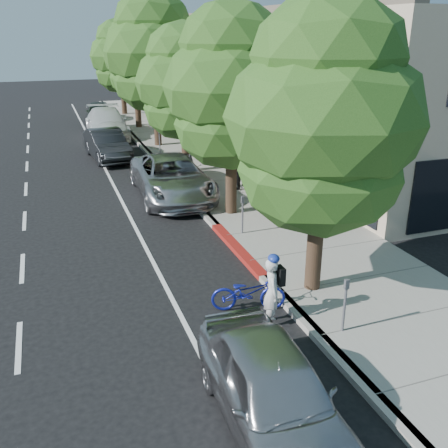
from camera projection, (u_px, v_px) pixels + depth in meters
name	position (u px, v px, depth m)	size (l,w,h in m)	color
ground	(250.00, 265.00, 14.40)	(120.00, 120.00, 0.00)	black
sidewalk	(229.00, 181.00, 22.11)	(4.60, 56.00, 0.15)	gray
curb	(179.00, 186.00, 21.39)	(0.30, 56.00, 0.15)	#9E998E
curb_red_segment	(238.00, 249.00, 15.25)	(0.32, 4.00, 0.15)	maroon
storefront_building	(282.00, 77.00, 31.91)	(10.00, 36.00, 7.00)	#C3AE96
street_tree_0	(324.00, 121.00, 11.33)	(4.62, 4.62, 7.21)	black
street_tree_1	(232.00, 89.00, 16.55)	(4.63, 4.63, 7.33)	black
street_tree_2	(184.00, 83.00, 21.95)	(4.36, 4.36, 6.75)	black
street_tree_3	(154.00, 54.00, 26.85)	(5.47, 5.47, 8.40)	black
street_tree_4	(135.00, 58.00, 32.30)	(4.07, 4.07, 7.28)	black
street_tree_5	(121.00, 57.00, 37.64)	(4.66, 4.66, 7.19)	black
cyclist	(272.00, 292.00, 11.27)	(0.59, 0.39, 1.63)	silver
bicycle	(248.00, 292.00, 11.96)	(0.62, 1.79, 0.94)	#161F9D
silver_suv	(172.00, 178.00, 19.93)	(2.70, 5.85, 1.63)	#AFAEB3
dark_sedan	(107.00, 145.00, 25.83)	(1.62, 4.63, 1.53)	black
white_pickup	(107.00, 123.00, 31.05)	(2.44, 6.01, 1.74)	silver
dark_suv_far	(99.00, 112.00, 35.94)	(1.76, 4.37, 1.49)	black
near_car_a	(273.00, 391.00, 8.29)	(1.76, 4.38, 1.49)	#A9A9AE
pedestrian	(237.00, 167.00, 20.48)	(0.91, 0.71, 1.88)	black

